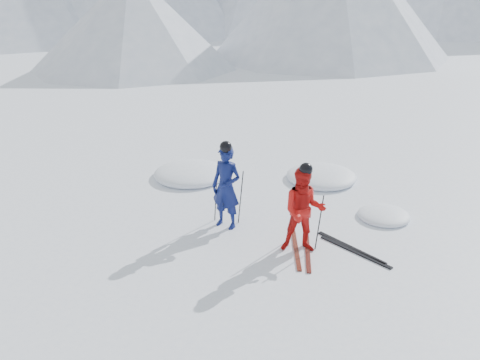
% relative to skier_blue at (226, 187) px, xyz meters
% --- Properties ---
extents(ground, '(160.00, 160.00, 0.00)m').
position_rel_skier_blue_xyz_m(ground, '(2.23, -0.40, -0.94)').
color(ground, white).
rests_on(ground, ground).
extents(skier_blue, '(0.77, 0.59, 1.87)m').
position_rel_skier_blue_xyz_m(skier_blue, '(0.00, 0.00, 0.00)').
color(skier_blue, '#0D1752').
rests_on(skier_blue, ground).
extents(skier_red, '(1.01, 0.87, 1.78)m').
position_rel_skier_blue_xyz_m(skier_red, '(1.81, -0.53, -0.05)').
color(skier_red, red).
rests_on(skier_red, ground).
extents(pole_blue_left, '(0.12, 0.09, 1.25)m').
position_rel_skier_blue_xyz_m(pole_blue_left, '(-0.30, 0.15, -0.31)').
color(pole_blue_left, black).
rests_on(pole_blue_left, ground).
extents(pole_blue_right, '(0.12, 0.07, 1.25)m').
position_rel_skier_blue_xyz_m(pole_blue_right, '(0.25, 0.25, -0.31)').
color(pole_blue_right, black).
rests_on(pole_blue_right, ground).
extents(pole_red_left, '(0.12, 0.09, 1.18)m').
position_rel_skier_blue_xyz_m(pole_red_left, '(1.51, -0.28, -0.34)').
color(pole_red_left, black).
rests_on(pole_red_left, ground).
extents(pole_red_right, '(0.12, 0.08, 1.18)m').
position_rel_skier_blue_xyz_m(pole_red_right, '(2.11, -0.38, -0.34)').
color(pole_red_right, black).
rests_on(pole_red_right, ground).
extents(ski_worn_left, '(0.57, 1.65, 0.03)m').
position_rel_skier_blue_xyz_m(ski_worn_left, '(1.69, -0.53, -0.92)').
color(ski_worn_left, black).
rests_on(ski_worn_left, ground).
extents(ski_worn_right, '(0.46, 1.68, 0.03)m').
position_rel_skier_blue_xyz_m(ski_worn_right, '(1.93, -0.53, -0.92)').
color(ski_worn_right, black).
rests_on(ski_worn_right, ground).
extents(ski_loose_a, '(1.49, 0.98, 0.03)m').
position_rel_skier_blue_xyz_m(ski_loose_a, '(2.75, -0.15, -0.92)').
color(ski_loose_a, black).
rests_on(ski_loose_a, ground).
extents(ski_loose_b, '(1.52, 0.93, 0.03)m').
position_rel_skier_blue_xyz_m(ski_loose_b, '(2.85, -0.30, -0.92)').
color(ski_loose_b, black).
rests_on(ski_loose_b, ground).
extents(snow_lumps, '(6.82, 3.43, 0.44)m').
position_rel_skier_blue_xyz_m(snow_lumps, '(0.04, 2.75, -0.94)').
color(snow_lumps, white).
rests_on(snow_lumps, ground).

